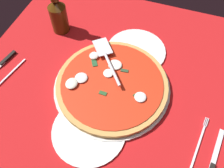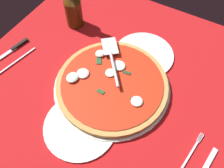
# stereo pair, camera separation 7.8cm
# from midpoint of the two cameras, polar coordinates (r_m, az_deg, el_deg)

# --- Properties ---
(ground_plane) EXTENTS (0.96, 0.96, 0.01)m
(ground_plane) POSITION_cam_midpoint_polar(r_m,az_deg,el_deg) (0.81, -3.47, -0.60)
(ground_plane) COLOR red
(checker_pattern) EXTENTS (0.96, 0.96, 0.00)m
(checker_pattern) POSITION_cam_midpoint_polar(r_m,az_deg,el_deg) (0.81, -3.48, -0.43)
(checker_pattern) COLOR white
(checker_pattern) RESTS_ON ground_plane
(pizza_pan) EXTENTS (0.39, 0.39, 0.01)m
(pizza_pan) POSITION_cam_midpoint_polar(r_m,az_deg,el_deg) (0.79, -2.81, -0.86)
(pizza_pan) COLOR silver
(pizza_pan) RESTS_ON ground_plane
(dinner_plate_left) EXTENTS (0.23, 0.23, 0.01)m
(dinner_plate_left) POSITION_cam_midpoint_polar(r_m,az_deg,el_deg) (0.73, -8.84, -11.39)
(dinner_plate_left) COLOR white
(dinner_plate_left) RESTS_ON ground_plane
(dinner_plate_right) EXTENTS (0.22, 0.22, 0.01)m
(dinner_plate_right) POSITION_cam_midpoint_polar(r_m,az_deg,el_deg) (0.89, 3.38, 7.93)
(dinner_plate_right) COLOR silver
(dinner_plate_right) RESTS_ON ground_plane
(pizza) EXTENTS (0.37, 0.37, 0.03)m
(pizza) POSITION_cam_midpoint_polar(r_m,az_deg,el_deg) (0.78, -2.97, -0.14)
(pizza) COLOR tan
(pizza) RESTS_ON pizza_pan
(pizza_server) EXTENTS (0.19, 0.17, 0.01)m
(pizza_server) POSITION_cam_midpoint_polar(r_m,az_deg,el_deg) (0.81, -3.77, 6.07)
(pizza_server) COLOR silver
(pizza_server) RESTS_ON pizza
(place_setting_near) EXTENTS (0.22, 0.14, 0.01)m
(place_setting_near) POSITION_cam_midpoint_polar(r_m,az_deg,el_deg) (0.74, 18.98, -16.29)
(place_setting_near) COLOR white
(place_setting_near) RESTS_ON ground_plane
(place_setting_far) EXTENTS (0.22, 0.16, 0.01)m
(place_setting_far) POSITION_cam_midpoint_polar(r_m,az_deg,el_deg) (0.93, -27.33, 2.36)
(place_setting_far) COLOR silver
(place_setting_far) RESTS_ON ground_plane
(beer_bottle) EXTENTS (0.07, 0.07, 0.21)m
(beer_bottle) POSITION_cam_midpoint_polar(r_m,az_deg,el_deg) (0.96, -15.40, 15.95)
(beer_bottle) COLOR #482A0B
(beer_bottle) RESTS_ON ground_plane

